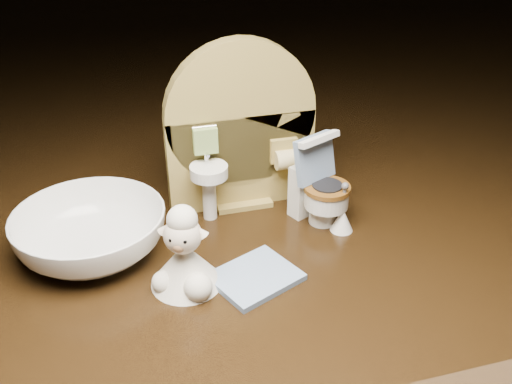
% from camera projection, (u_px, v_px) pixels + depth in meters
% --- Properties ---
extents(backdrop_panel, '(0.13, 0.05, 0.15)m').
position_uv_depth(backdrop_panel, '(240.00, 136.00, 0.49)').
color(backdrop_panel, '#A08840').
rests_on(backdrop_panel, ground).
extents(toy_toilet, '(0.05, 0.05, 0.08)m').
position_uv_depth(toy_toilet, '(318.00, 190.00, 0.48)').
color(toy_toilet, white).
rests_on(toy_toilet, ground).
extents(bath_mat, '(0.07, 0.07, 0.00)m').
position_uv_depth(bath_mat, '(255.00, 277.00, 0.42)').
color(bath_mat, '#748DAE').
rests_on(bath_mat, ground).
extents(toilet_brush, '(0.02, 0.02, 0.05)m').
position_uv_depth(toilet_brush, '(342.00, 218.00, 0.48)').
color(toilet_brush, white).
rests_on(toilet_brush, ground).
extents(plush_lamb, '(0.05, 0.05, 0.07)m').
position_uv_depth(plush_lamb, '(185.00, 258.00, 0.41)').
color(plush_lamb, silver).
rests_on(plush_lamb, ground).
extents(ceramic_bowl, '(0.13, 0.13, 0.04)m').
position_uv_depth(ceramic_bowl, '(91.00, 233.00, 0.45)').
color(ceramic_bowl, white).
rests_on(ceramic_bowl, ground).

